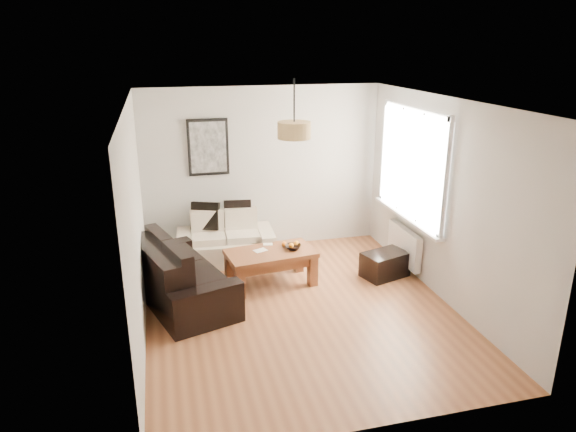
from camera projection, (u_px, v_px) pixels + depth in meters
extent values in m
plane|color=brown|center=(299.00, 308.00, 6.67)|extent=(4.50, 4.50, 0.00)
cube|color=white|center=(404.00, 245.00, 7.70)|extent=(0.10, 0.90, 0.52)
cylinder|color=tan|center=(294.00, 130.00, 6.23)|extent=(0.40, 0.40, 0.20)
cube|color=black|center=(385.00, 264.00, 7.53)|extent=(0.73, 0.58, 0.36)
cube|color=black|center=(205.00, 216.00, 8.02)|extent=(0.45, 0.28, 0.43)
cube|color=black|center=(238.00, 214.00, 8.14)|extent=(0.43, 0.18, 0.42)
imported|color=black|center=(293.00, 247.00, 7.27)|extent=(0.28, 0.28, 0.06)
sphere|color=orange|center=(291.00, 245.00, 7.29)|extent=(0.08, 0.08, 0.07)
sphere|color=orange|center=(296.00, 243.00, 7.36)|extent=(0.09, 0.09, 0.07)
sphere|color=orange|center=(284.00, 244.00, 7.34)|extent=(0.09, 0.09, 0.07)
cube|color=white|center=(260.00, 250.00, 7.21)|extent=(0.21, 0.18, 0.01)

